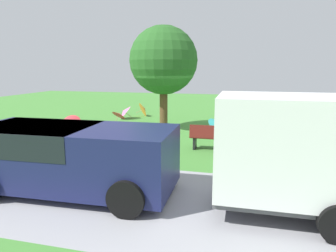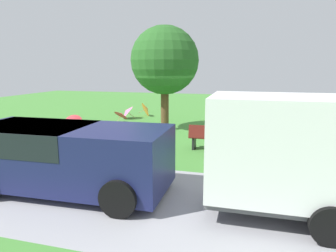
{
  "view_description": "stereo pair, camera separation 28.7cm",
  "coord_description": "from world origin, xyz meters",
  "px_view_note": "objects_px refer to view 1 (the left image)",
  "views": [
    {
      "loc": [
        -3.41,
        13.09,
        2.86
      ],
      "look_at": [
        -0.46,
        1.67,
        0.6
      ],
      "focal_mm": 32.96,
      "sensor_mm": 36.0,
      "label": 1
    },
    {
      "loc": [
        -3.69,
        13.02,
        2.86
      ],
      "look_at": [
        -0.46,
        1.67,
        0.6
      ],
      "focal_mm": 32.96,
      "sensor_mm": 36.0,
      "label": 2
    }
  ],
  "objects_px": {
    "parasol_yellow_0": "(69,132)",
    "parasol_orange_0": "(144,109)",
    "parasol_purple_0": "(84,134)",
    "parasol_red_3": "(308,130)",
    "parasol_teal_1": "(219,125)",
    "park_bench": "(213,137)",
    "parasol_red_0": "(119,114)",
    "box_trailer_white": "(303,150)",
    "parasol_purple_1": "(254,136)",
    "van_dark": "(67,153)",
    "parasol_red_2": "(70,123)",
    "parasol_pink_0": "(124,112)",
    "shade_tree": "(163,61)"
  },
  "relations": [
    {
      "from": "box_trailer_white",
      "to": "parasol_red_3",
      "type": "xyz_separation_m",
      "value": [
        -1.32,
        -6.81,
        -0.91
      ]
    },
    {
      "from": "van_dark",
      "to": "parasol_red_2",
      "type": "height_order",
      "value": "van_dark"
    },
    {
      "from": "park_bench",
      "to": "parasol_pink_0",
      "type": "distance_m",
      "value": 7.78
    },
    {
      "from": "parasol_purple_0",
      "to": "parasol_red_3",
      "type": "relative_size",
      "value": 0.75
    },
    {
      "from": "van_dark",
      "to": "parasol_red_3",
      "type": "bearing_deg",
      "value": -132.83
    },
    {
      "from": "parasol_teal_1",
      "to": "parasol_pink_0",
      "type": "bearing_deg",
      "value": -31.6
    },
    {
      "from": "parasol_red_3",
      "to": "parasol_yellow_0",
      "type": "bearing_deg",
      "value": 13.47
    },
    {
      "from": "box_trailer_white",
      "to": "parasol_red_3",
      "type": "distance_m",
      "value": 6.99
    },
    {
      "from": "box_trailer_white",
      "to": "parasol_red_3",
      "type": "height_order",
      "value": "box_trailer_white"
    },
    {
      "from": "parasol_yellow_0",
      "to": "parasol_orange_0",
      "type": "relative_size",
      "value": 0.69
    },
    {
      "from": "park_bench",
      "to": "parasol_teal_1",
      "type": "xyz_separation_m",
      "value": [
        -0.02,
        -2.02,
        0.07
      ]
    },
    {
      "from": "parasol_purple_1",
      "to": "parasol_red_2",
      "type": "xyz_separation_m",
      "value": [
        7.81,
        -0.02,
        0.17
      ]
    },
    {
      "from": "parasol_yellow_0",
      "to": "park_bench",
      "type": "bearing_deg",
      "value": 177.94
    },
    {
      "from": "box_trailer_white",
      "to": "parasol_purple_1",
      "type": "xyz_separation_m",
      "value": [
        0.75,
        -5.71,
        -1.02
      ]
    },
    {
      "from": "parasol_orange_0",
      "to": "parasol_red_2",
      "type": "bearing_deg",
      "value": 73.39
    },
    {
      "from": "parasol_pink_0",
      "to": "parasol_yellow_0",
      "type": "xyz_separation_m",
      "value": [
        0.19,
        5.24,
        -0.1
      ]
    },
    {
      "from": "parasol_yellow_0",
      "to": "parasol_red_3",
      "type": "relative_size",
      "value": 0.63
    },
    {
      "from": "park_bench",
      "to": "shade_tree",
      "type": "height_order",
      "value": "shade_tree"
    },
    {
      "from": "parasol_red_0",
      "to": "parasol_red_3",
      "type": "height_order",
      "value": "parasol_red_3"
    },
    {
      "from": "shade_tree",
      "to": "parasol_red_2",
      "type": "height_order",
      "value": "shade_tree"
    },
    {
      "from": "parasol_orange_0",
      "to": "parasol_red_3",
      "type": "xyz_separation_m",
      "value": [
        -8.3,
        4.23,
        -0.02
      ]
    },
    {
      "from": "shade_tree",
      "to": "parasol_yellow_0",
      "type": "relative_size",
      "value": 6.95
    },
    {
      "from": "box_trailer_white",
      "to": "parasol_teal_1",
      "type": "relative_size",
      "value": 2.75
    },
    {
      "from": "park_bench",
      "to": "parasol_purple_1",
      "type": "bearing_deg",
      "value": -136.99
    },
    {
      "from": "parasol_purple_1",
      "to": "parasol_teal_1",
      "type": "relative_size",
      "value": 0.63
    },
    {
      "from": "park_bench",
      "to": "parasol_red_2",
      "type": "xyz_separation_m",
      "value": [
        6.39,
        -1.34,
        -0.0
      ]
    },
    {
      "from": "parasol_purple_0",
      "to": "parasol_red_3",
      "type": "distance_m",
      "value": 8.72
    },
    {
      "from": "van_dark",
      "to": "parasol_red_0",
      "type": "bearing_deg",
      "value": -74.09
    },
    {
      "from": "parasol_red_2",
      "to": "parasol_purple_0",
      "type": "bearing_deg",
      "value": 134.72
    },
    {
      "from": "parasol_red_0",
      "to": "parasol_orange_0",
      "type": "bearing_deg",
      "value": -102.08
    },
    {
      "from": "parasol_pink_0",
      "to": "parasol_red_0",
      "type": "bearing_deg",
      "value": 100.01
    },
    {
      "from": "van_dark",
      "to": "parasol_teal_1",
      "type": "xyz_separation_m",
      "value": [
        -2.88,
        -6.46,
        -0.37
      ]
    },
    {
      "from": "parasol_purple_0",
      "to": "parasol_red_0",
      "type": "distance_m",
      "value": 4.5
    },
    {
      "from": "van_dark",
      "to": "box_trailer_white",
      "type": "distance_m",
      "value": 5.05
    },
    {
      "from": "box_trailer_white",
      "to": "parasol_red_3",
      "type": "relative_size",
      "value": 3.02
    },
    {
      "from": "box_trailer_white",
      "to": "parasol_yellow_0",
      "type": "relative_size",
      "value": 4.79
    },
    {
      "from": "park_bench",
      "to": "parasol_yellow_0",
      "type": "bearing_deg",
      "value": -2.06
    },
    {
      "from": "park_bench",
      "to": "parasol_red_3",
      "type": "relative_size",
      "value": 1.5
    },
    {
      "from": "van_dark",
      "to": "parasol_pink_0",
      "type": "relative_size",
      "value": 4.36
    },
    {
      "from": "parasol_pink_0",
      "to": "parasol_teal_1",
      "type": "distance_m",
      "value": 6.54
    },
    {
      "from": "parasol_red_2",
      "to": "parasol_purple_1",
      "type": "bearing_deg",
      "value": 179.87
    },
    {
      "from": "parasol_red_0",
      "to": "parasol_red_2",
      "type": "xyz_separation_m",
      "value": [
        1.06,
        2.87,
        0.02
      ]
    },
    {
      "from": "parasol_red_0",
      "to": "parasol_pink_0",
      "type": "bearing_deg",
      "value": -79.99
    },
    {
      "from": "parasol_purple_0",
      "to": "parasol_orange_0",
      "type": "distance_m",
      "value": 6.9
    },
    {
      "from": "parasol_teal_1",
      "to": "parasol_orange_0",
      "type": "bearing_deg",
      "value": -43.78
    },
    {
      "from": "parasol_yellow_0",
      "to": "parasol_teal_1",
      "type": "bearing_deg",
      "value": -162.5
    },
    {
      "from": "parasol_teal_1",
      "to": "park_bench",
      "type": "bearing_deg",
      "value": 89.41
    },
    {
      "from": "park_bench",
      "to": "parasol_red_3",
      "type": "bearing_deg",
      "value": -145.3
    },
    {
      "from": "parasol_orange_0",
      "to": "parasol_red_2",
      "type": "distance_m",
      "value": 5.54
    },
    {
      "from": "park_bench",
      "to": "parasol_red_0",
      "type": "bearing_deg",
      "value": -38.33
    }
  ]
}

